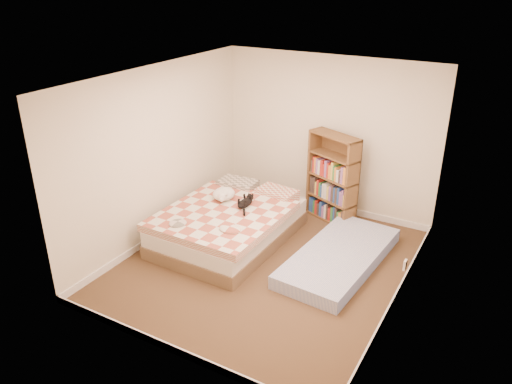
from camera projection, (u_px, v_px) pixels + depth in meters
The scene contains 6 objects.
room at pixel (267, 182), 6.26m from camera, with size 3.51×4.01×2.51m.
bed at pixel (230, 223), 7.27m from camera, with size 1.60×2.17×0.57m.
bookshelf at pixel (332, 188), 7.76m from camera, with size 0.95×0.59×1.40m.
floor_mattress at pixel (339, 257), 6.72m from camera, with size 0.94×2.09×0.19m, color #7283BE.
black_cat at pixel (246, 202), 7.18m from camera, with size 0.20×0.56×0.13m.
white_dog at pixel (224, 194), 7.36m from camera, with size 0.42×0.44×0.17m.
Camera 1 is at (2.73, -5.08, 3.65)m, focal length 35.00 mm.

